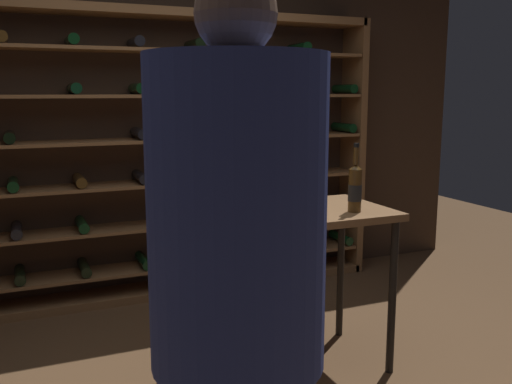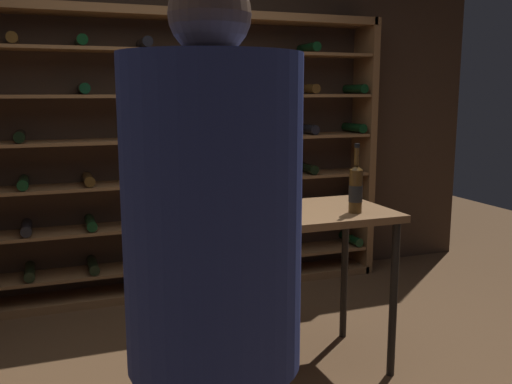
% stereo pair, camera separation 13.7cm
% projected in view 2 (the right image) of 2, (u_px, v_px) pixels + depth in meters
% --- Properties ---
extents(back_wall, '(5.64, 0.10, 2.84)m').
position_uv_depth(back_wall, '(162.00, 110.00, 4.45)').
color(back_wall, '#3D2B1E').
rests_on(back_wall, ground).
extents(wine_rack, '(3.35, 0.32, 2.16)m').
position_uv_depth(wine_rack, '(175.00, 158.00, 4.33)').
color(wine_rack, brown).
rests_on(wine_rack, ground).
extents(tasting_table, '(1.12, 0.64, 0.92)m').
position_uv_depth(tasting_table, '(289.00, 231.00, 3.11)').
color(tasting_table, brown).
rests_on(tasting_table, ground).
extents(person_guest_blue_shirt, '(0.49, 0.49, 1.87)m').
position_uv_depth(person_guest_blue_shirt, '(213.00, 286.00, 1.59)').
color(person_guest_blue_shirt, black).
rests_on(person_guest_blue_shirt, ground).
extents(wine_bottle_green_slim, '(0.08, 0.08, 0.38)m').
position_uv_depth(wine_bottle_green_slim, '(250.00, 186.00, 3.07)').
color(wine_bottle_green_slim, '#4C3314').
rests_on(wine_bottle_green_slim, tasting_table).
extents(wine_bottle_black_capsule, '(0.07, 0.07, 0.37)m').
position_uv_depth(wine_bottle_black_capsule, '(356.00, 188.00, 3.03)').
color(wine_bottle_black_capsule, '#4C3314').
rests_on(wine_bottle_black_capsule, tasting_table).
extents(wine_glass_stemmed_right, '(0.08, 0.08, 0.15)m').
position_uv_depth(wine_glass_stemmed_right, '(195.00, 192.00, 3.06)').
color(wine_glass_stemmed_right, silver).
rests_on(wine_glass_stemmed_right, tasting_table).
extents(wine_glass_stemmed_center, '(0.08, 0.08, 0.15)m').
position_uv_depth(wine_glass_stemmed_center, '(207.00, 199.00, 2.86)').
color(wine_glass_stemmed_center, silver).
rests_on(wine_glass_stemmed_center, tasting_table).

